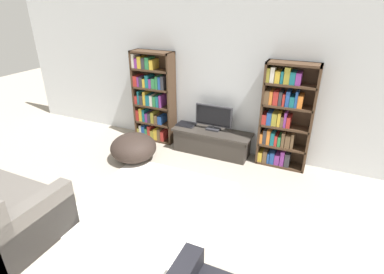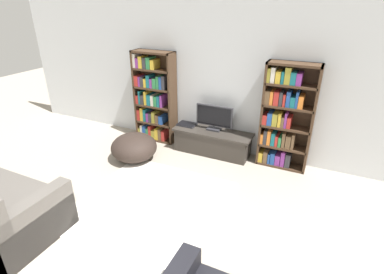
{
  "view_description": "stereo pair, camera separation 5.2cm",
  "coord_description": "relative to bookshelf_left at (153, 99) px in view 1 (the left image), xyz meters",
  "views": [
    {
      "loc": [
        1.69,
        -0.64,
        2.61
      ],
      "look_at": [
        -0.01,
        3.05,
        0.7
      ],
      "focal_mm": 28.0,
      "sensor_mm": 36.0,
      "label": 1
    },
    {
      "loc": [
        1.74,
        -0.62,
        2.61
      ],
      "look_at": [
        -0.01,
        3.05,
        0.7
      ],
      "focal_mm": 28.0,
      "sensor_mm": 36.0,
      "label": 2
    }
  ],
  "objects": [
    {
      "name": "laptop",
      "position": [
        0.73,
        -0.04,
        -0.39
      ],
      "size": [
        0.34,
        0.25,
        0.03
      ],
      "color": "#28282D",
      "rests_on": "tv_stand"
    },
    {
      "name": "tv_stand",
      "position": [
        1.26,
        -0.1,
        -0.62
      ],
      "size": [
        1.43,
        0.45,
        0.43
      ],
      "color": "#332D28",
      "rests_on": "ground_plane"
    },
    {
      "name": "bookshelf_right",
      "position": [
        2.44,
        0.0,
        0.02
      ],
      "size": [
        0.8,
        0.3,
        1.73
      ],
      "color": "#422D1E",
      "rests_on": "ground_plane"
    },
    {
      "name": "wall_back",
      "position": [
        1.29,
        0.18,
        0.46
      ],
      "size": [
        8.8,
        0.06,
        2.6
      ],
      "color": "silver",
      "rests_on": "ground_plane"
    },
    {
      "name": "television",
      "position": [
        1.26,
        -0.04,
        -0.16
      ],
      "size": [
        0.67,
        0.16,
        0.46
      ],
      "color": "#2D2D33",
      "rests_on": "tv_stand"
    },
    {
      "name": "bookshelf_left",
      "position": [
        0.0,
        0.0,
        0.0
      ],
      "size": [
        0.8,
        0.3,
        1.73
      ],
      "color": "#422D1E",
      "rests_on": "ground_plane"
    },
    {
      "name": "beanbag_ottoman",
      "position": [
        0.13,
        -0.92,
        -0.6
      ],
      "size": [
        0.79,
        0.79,
        0.47
      ],
      "primitive_type": "ellipsoid",
      "color": "#2D231E",
      "rests_on": "ground_plane"
    },
    {
      "name": "area_rug",
      "position": [
        1.06,
        -1.89,
        -0.83
      ],
      "size": [
        1.91,
        1.99,
        0.02
      ],
      "color": "white",
      "rests_on": "ground_plane"
    }
  ]
}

